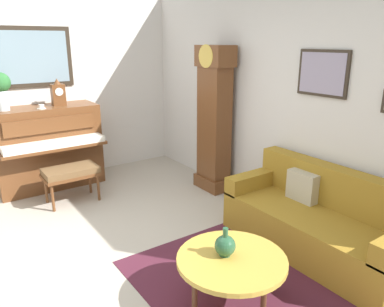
% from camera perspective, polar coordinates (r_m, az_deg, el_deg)
% --- Properties ---
extents(ground_plane, '(6.40, 6.00, 0.10)m').
position_cam_1_polar(ground_plane, '(3.97, -14.84, -16.01)').
color(ground_plane, '#B2A899').
extents(wall_left, '(0.13, 4.90, 2.80)m').
position_cam_1_polar(wall_left, '(5.92, -24.93, 9.00)').
color(wall_left, silver).
rests_on(wall_left, ground_plane).
extents(wall_back, '(5.30, 0.13, 2.80)m').
position_cam_1_polar(wall_back, '(4.72, 12.35, 8.46)').
color(wall_back, silver).
rests_on(wall_back, ground_plane).
extents(area_rug, '(2.10, 1.50, 0.01)m').
position_cam_1_polar(area_rug, '(3.44, 7.79, -20.19)').
color(area_rug, '#4C1E2D').
rests_on(area_rug, ground_plane).
extents(piano, '(0.87, 1.44, 1.19)m').
position_cam_1_polar(piano, '(5.75, -21.30, 0.96)').
color(piano, brown).
rests_on(piano, ground_plane).
extents(piano_bench, '(0.42, 0.70, 0.48)m').
position_cam_1_polar(piano_bench, '(5.13, -18.17, -2.87)').
color(piano_bench, brown).
rests_on(piano_bench, ground_plane).
extents(grandfather_clock, '(0.52, 0.34, 2.03)m').
position_cam_1_polar(grandfather_clock, '(5.20, 3.42, 4.64)').
color(grandfather_clock, brown).
rests_on(grandfather_clock, ground_plane).
extents(couch, '(1.90, 0.80, 0.84)m').
position_cam_1_polar(couch, '(4.04, 18.86, -9.89)').
color(couch, olive).
rests_on(couch, ground_plane).
extents(coffee_table, '(0.88, 0.88, 0.43)m').
position_cam_1_polar(coffee_table, '(3.07, 6.13, -16.14)').
color(coffee_table, gold).
rests_on(coffee_table, ground_plane).
extents(mantel_clock, '(0.13, 0.18, 0.38)m').
position_cam_1_polar(mantel_clock, '(5.66, -19.93, 8.71)').
color(mantel_clock, brown).
rests_on(mantel_clock, piano).
extents(flower_vase, '(0.26, 0.26, 0.58)m').
position_cam_1_polar(flower_vase, '(5.50, -27.41, 9.13)').
color(flower_vase, silver).
rests_on(flower_vase, piano).
extents(teacup, '(0.12, 0.12, 0.06)m').
position_cam_1_polar(teacup, '(5.47, -22.19, 6.64)').
color(teacup, white).
rests_on(teacup, piano).
extents(green_jug, '(0.17, 0.17, 0.24)m').
position_cam_1_polar(green_jug, '(3.03, 5.12, -13.93)').
color(green_jug, '#234C33').
rests_on(green_jug, coffee_table).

